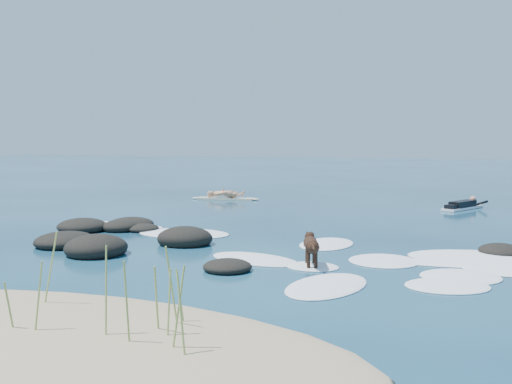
% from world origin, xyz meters
% --- Properties ---
extents(ground, '(160.00, 160.00, 0.00)m').
position_xyz_m(ground, '(0.00, 0.00, 0.00)').
color(ground, '#0A2642').
rests_on(ground, ground).
extents(sand_dune, '(9.00, 4.40, 0.60)m').
position_xyz_m(sand_dune, '(0.00, -8.20, 0.00)').
color(sand_dune, '#9E8966').
rests_on(sand_dune, ground).
extents(dune_grass, '(3.55, 1.30, 1.23)m').
position_xyz_m(dune_grass, '(0.86, -7.98, 0.64)').
color(dune_grass, '#89A550').
rests_on(dune_grass, ground).
extents(reef_rocks, '(15.49, 6.71, 0.62)m').
position_xyz_m(reef_rocks, '(-2.73, -1.82, 0.12)').
color(reef_rocks, black).
rests_on(reef_rocks, ground).
extents(breaking_foam, '(13.84, 6.91, 0.12)m').
position_xyz_m(breaking_foam, '(2.81, -1.03, 0.01)').
color(breaking_foam, white).
rests_on(breaking_foam, ground).
extents(standing_surfer_rig, '(3.08, 0.88, 1.75)m').
position_xyz_m(standing_surfer_rig, '(-5.13, 9.45, 0.69)').
color(standing_surfer_rig, beige).
rests_on(standing_surfer_rig, ground).
extents(paddling_surfer_rig, '(1.67, 2.47, 0.45)m').
position_xyz_m(paddling_surfer_rig, '(4.83, 9.33, 0.15)').
color(paddling_surfer_rig, white).
rests_on(paddling_surfer_rig, ground).
extents(dog, '(0.54, 1.08, 0.71)m').
position_xyz_m(dog, '(2.05, -2.57, 0.47)').
color(dog, black).
rests_on(dog, ground).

